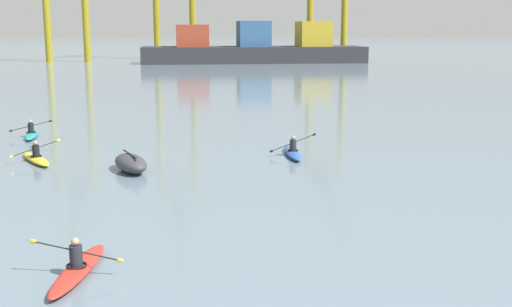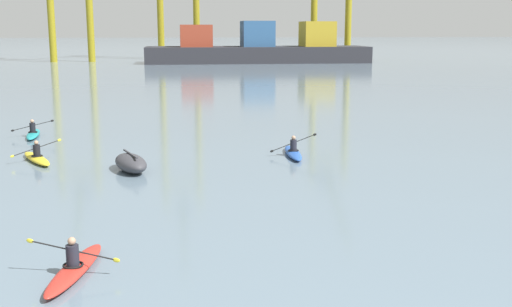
{
  "view_description": "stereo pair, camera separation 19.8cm",
  "coord_description": "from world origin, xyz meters",
  "px_view_note": "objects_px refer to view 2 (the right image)",
  "views": [
    {
      "loc": [
        -3.7,
        -6.01,
        5.73
      ],
      "look_at": [
        -0.3,
        19.31,
        0.6
      ],
      "focal_mm": 43.8,
      "sensor_mm": 36.0,
      "label": 1
    },
    {
      "loc": [
        -3.5,
        -6.03,
        5.73
      ],
      "look_at": [
        -0.3,
        19.31,
        0.6
      ],
      "focal_mm": 43.8,
      "sensor_mm": 36.0,
      "label": 2
    }
  ],
  "objects_px": {
    "container_barge": "(258,49)",
    "kayak_yellow": "(37,158)",
    "kayak_blue": "(293,152)",
    "capsized_dinghy": "(131,163)",
    "kayak_teal": "(33,134)",
    "kayak_red": "(75,267)"
  },
  "relations": [
    {
      "from": "capsized_dinghy",
      "to": "kayak_blue",
      "type": "bearing_deg",
      "value": 17.74
    },
    {
      "from": "capsized_dinghy",
      "to": "kayak_teal",
      "type": "bearing_deg",
      "value": 122.53
    },
    {
      "from": "kayak_teal",
      "to": "kayak_blue",
      "type": "relative_size",
      "value": 1.01
    },
    {
      "from": "kayak_blue",
      "to": "kayak_yellow",
      "type": "bearing_deg",
      "value": 179.16
    },
    {
      "from": "container_barge",
      "to": "kayak_blue",
      "type": "height_order",
      "value": "container_barge"
    },
    {
      "from": "container_barge",
      "to": "kayak_teal",
      "type": "distance_m",
      "value": 75.22
    },
    {
      "from": "container_barge",
      "to": "kayak_blue",
      "type": "distance_m",
      "value": 79.35
    },
    {
      "from": "container_barge",
      "to": "kayak_yellow",
      "type": "height_order",
      "value": "container_barge"
    },
    {
      "from": "capsized_dinghy",
      "to": "kayak_blue",
      "type": "height_order",
      "value": "kayak_blue"
    },
    {
      "from": "capsized_dinghy",
      "to": "kayak_teal",
      "type": "relative_size",
      "value": 0.82
    },
    {
      "from": "kayak_red",
      "to": "kayak_blue",
      "type": "height_order",
      "value": "kayak_blue"
    },
    {
      "from": "capsized_dinghy",
      "to": "kayak_blue",
      "type": "distance_m",
      "value": 7.51
    },
    {
      "from": "kayak_teal",
      "to": "kayak_red",
      "type": "distance_m",
      "value": 20.68
    },
    {
      "from": "kayak_teal",
      "to": "container_barge",
      "type": "bearing_deg",
      "value": 73.32
    },
    {
      "from": "kayak_blue",
      "to": "kayak_teal",
      "type": "bearing_deg",
      "value": 152.24
    },
    {
      "from": "kayak_yellow",
      "to": "kayak_blue",
      "type": "relative_size",
      "value": 0.97
    },
    {
      "from": "kayak_teal",
      "to": "kayak_red",
      "type": "height_order",
      "value": "same"
    },
    {
      "from": "kayak_teal",
      "to": "kayak_red",
      "type": "xyz_separation_m",
      "value": [
        5.25,
        -20.0,
        0.0
      ]
    },
    {
      "from": "capsized_dinghy",
      "to": "kayak_yellow",
      "type": "height_order",
      "value": "kayak_yellow"
    },
    {
      "from": "capsized_dinghy",
      "to": "kayak_yellow",
      "type": "distance_m",
      "value": 4.89
    },
    {
      "from": "container_barge",
      "to": "kayak_red",
      "type": "height_order",
      "value": "container_barge"
    },
    {
      "from": "kayak_yellow",
      "to": "kayak_teal",
      "type": "height_order",
      "value": "same"
    }
  ]
}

